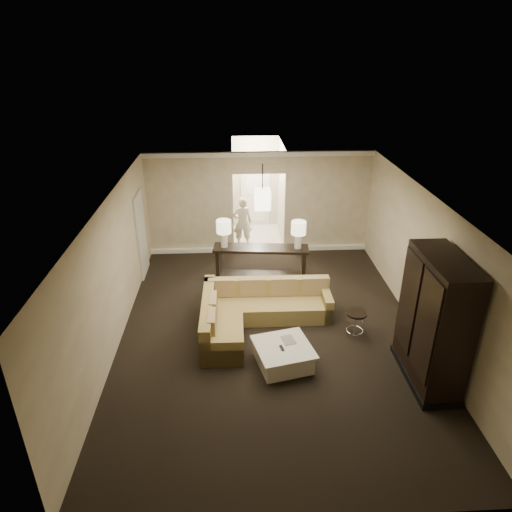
{
  "coord_description": "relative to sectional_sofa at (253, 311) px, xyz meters",
  "views": [
    {
      "loc": [
        -0.71,
        -7.66,
        5.42
      ],
      "look_at": [
        -0.23,
        1.2,
        1.16
      ],
      "focal_mm": 32.0,
      "sensor_mm": 36.0,
      "label": 1
    }
  ],
  "objects": [
    {
      "name": "ground",
      "position": [
        0.34,
        -0.31,
        -0.32
      ],
      "size": [
        8.0,
        8.0,
        0.0
      ],
      "primitive_type": "plane",
      "color": "black",
      "rests_on": "ground"
    },
    {
      "name": "wall_back",
      "position": [
        0.34,
        3.69,
        1.08
      ],
      "size": [
        6.0,
        0.04,
        2.8
      ],
      "primitive_type": "cube",
      "color": "beige",
      "rests_on": "ground"
    },
    {
      "name": "ceiling",
      "position": [
        0.34,
        -0.31,
        2.48
      ],
      "size": [
        6.0,
        8.0,
        0.02
      ],
      "primitive_type": "cube",
      "color": "white",
      "rests_on": "wall_back"
    },
    {
      "name": "console_table",
      "position": [
        0.28,
        1.95,
        0.21
      ],
      "size": [
        2.32,
        0.74,
        0.88
      ],
      "rotation": [
        0.0,
        0.0,
        -0.1
      ],
      "color": "black",
      "rests_on": "ground"
    },
    {
      "name": "table_lamp_right",
      "position": [
        1.16,
        1.87,
        1.01
      ],
      "size": [
        0.35,
        0.35,
        0.67
      ],
      "color": "silver",
      "rests_on": "console_table"
    },
    {
      "name": "wall_right",
      "position": [
        3.34,
        -0.31,
        1.08
      ],
      "size": [
        0.04,
        8.0,
        2.8
      ],
      "primitive_type": "cube",
      "color": "beige",
      "rests_on": "ground"
    },
    {
      "name": "foyer",
      "position": [
        0.34,
        5.03,
        0.98
      ],
      "size": [
        1.44,
        2.02,
        2.8
      ],
      "color": "beige",
      "rests_on": "ground"
    },
    {
      "name": "coffee_table",
      "position": [
        0.48,
        -1.31,
        -0.12
      ],
      "size": [
        1.19,
        1.19,
        0.41
      ],
      "rotation": [
        0.0,
        0.0,
        0.23
      ],
      "color": "beige",
      "rests_on": "ground"
    },
    {
      "name": "wall_front",
      "position": [
        0.34,
        -4.31,
        1.08
      ],
      "size": [
        6.0,
        0.04,
        2.8
      ],
      "primitive_type": "cube",
      "color": "beige",
      "rests_on": "ground"
    },
    {
      "name": "drink_table",
      "position": [
        2.02,
        -0.46,
        0.05
      ],
      "size": [
        0.42,
        0.42,
        0.52
      ],
      "rotation": [
        0.0,
        0.0,
        0.22
      ],
      "color": "black",
      "rests_on": "ground"
    },
    {
      "name": "wall_left",
      "position": [
        -2.66,
        -0.31,
        1.08
      ],
      "size": [
        0.04,
        8.0,
        2.8
      ],
      "primitive_type": "cube",
      "color": "beige",
      "rests_on": "ground"
    },
    {
      "name": "crown_molding",
      "position": [
        0.34,
        3.64,
        2.41
      ],
      "size": [
        6.0,
        0.1,
        0.12
      ],
      "primitive_type": "cube",
      "color": "white",
      "rests_on": "wall_back"
    },
    {
      "name": "side_door",
      "position": [
        -2.63,
        2.49,
        0.73
      ],
      "size": [
        0.05,
        0.9,
        2.1
      ],
      "primitive_type": "cube",
      "color": "silver",
      "rests_on": "ground"
    },
    {
      "name": "person",
      "position": [
        -0.11,
        3.99,
        0.49
      ],
      "size": [
        0.62,
        0.44,
        1.63
      ],
      "primitive_type": "imported",
      "rotation": [
        0.0,
        0.0,
        3.22
      ],
      "color": "beige",
      "rests_on": "ground"
    },
    {
      "name": "armoire",
      "position": [
        2.93,
        -1.79,
        0.8
      ],
      "size": [
        0.69,
        1.62,
        2.33
      ],
      "color": "black",
      "rests_on": "ground"
    },
    {
      "name": "pendant_light",
      "position": [
        0.34,
        2.39,
        1.63
      ],
      "size": [
        0.38,
        0.38,
        1.09
      ],
      "color": "black",
      "rests_on": "ceiling"
    },
    {
      "name": "sectional_sofa",
      "position": [
        0.0,
        0.0,
        0.0
      ],
      "size": [
        2.7,
        2.15,
        0.8
      ],
      "rotation": [
        0.0,
        0.0,
        -0.01
      ],
      "color": "brown",
      "rests_on": "ground"
    },
    {
      "name": "table_lamp_left",
      "position": [
        -0.59,
        2.04,
        1.01
      ],
      "size": [
        0.35,
        0.35,
        0.67
      ],
      "color": "silver",
      "rests_on": "console_table"
    },
    {
      "name": "baseboard",
      "position": [
        0.34,
        3.64,
        -0.26
      ],
      "size": [
        6.0,
        0.1,
        0.12
      ],
      "primitive_type": "cube",
      "color": "white",
      "rests_on": "ground"
    }
  ]
}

